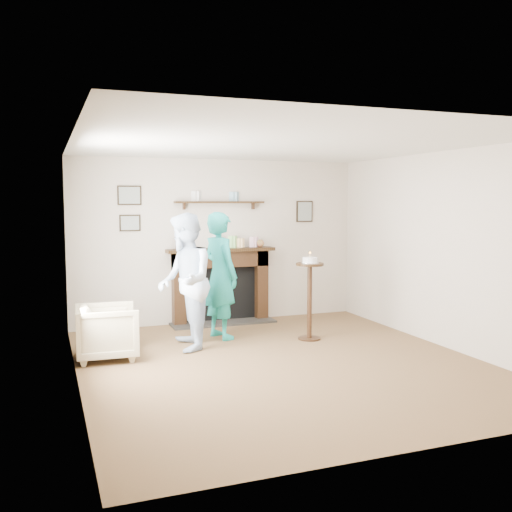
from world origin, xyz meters
The scene contains 6 objects.
ground centered at (0.00, 0.00, 0.00)m, with size 5.00×5.00×0.00m, color brown.
room_shell centered at (0.00, 0.69, 1.62)m, with size 4.54×5.02×2.52m.
armchair centered at (-1.86, 0.90, 0.00)m, with size 0.69×0.71×0.65m, color tan.
man centered at (-0.89, 1.00, 0.00)m, with size 0.84×0.65×1.72m, color #AEBEDA.
woman centered at (-0.30, 1.43, 0.00)m, with size 0.63×0.41×1.72m, color #1EA9AE.
pedestal_table centered at (0.80, 0.93, 0.73)m, with size 0.37×0.37×1.19m.
Camera 1 is at (-2.53, -5.92, 1.86)m, focal length 40.00 mm.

